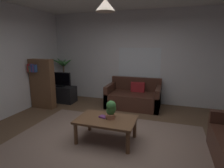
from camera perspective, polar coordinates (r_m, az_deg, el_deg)
name	(u,v)px	position (r m, az deg, el deg)	size (l,w,h in m)	color
floor	(107,142)	(3.61, -1.57, -17.70)	(5.54, 5.27, 0.02)	brown
rug	(103,147)	(3.44, -2.76, -19.06)	(3.60, 2.90, 0.01)	gray
wall_back	(136,58)	(5.72, 7.51, 8.11)	(5.66, 0.06, 2.79)	silver
window_pane	(139,65)	(5.69, 8.42, 5.75)	(1.29, 0.01, 1.06)	white
couch_under_window	(134,98)	(5.38, 6.73, -4.27)	(1.52, 0.90, 0.82)	#47281E
coffee_table	(106,122)	(3.48, -1.81, -11.75)	(1.09, 0.70, 0.44)	brown
book_on_table_0	(103,117)	(3.50, -2.72, -10.17)	(0.14, 0.11, 0.03)	#72387F
remote_on_table_0	(110,118)	(3.44, -0.54, -10.64)	(0.05, 0.16, 0.02)	black
potted_plant_on_table	(111,109)	(3.41, -0.31, -7.84)	(0.20, 0.20, 0.34)	#B77051
tv_stand	(61,94)	(6.04, -15.51, -3.04)	(0.90, 0.44, 0.50)	black
tv	(60,79)	(5.92, -15.89, 1.41)	(0.72, 0.16, 0.45)	black
potted_palm_corner	(63,77)	(6.47, -14.93, 2.05)	(0.85, 0.82, 1.41)	brown
bookshelf_corner	(42,83)	(5.55, -20.98, 0.22)	(0.70, 0.31, 1.40)	brown
pendant_lamp	(105,5)	(3.24, -2.08, 23.40)	(0.33, 0.33, 0.47)	black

